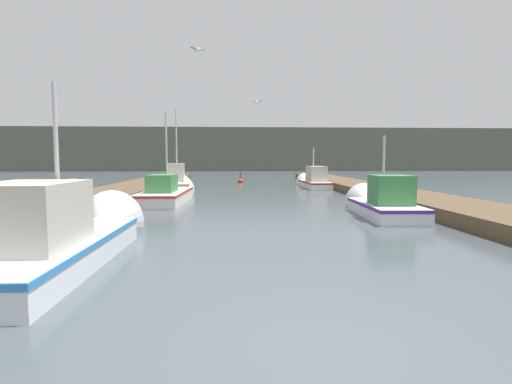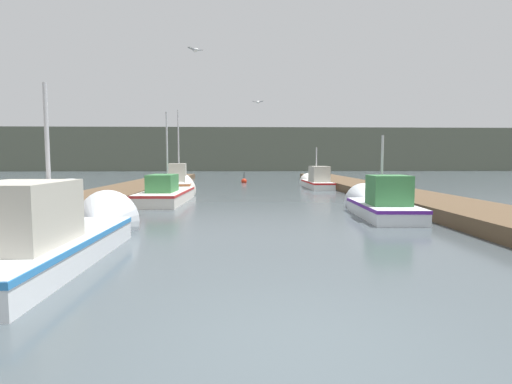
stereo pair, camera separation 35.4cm
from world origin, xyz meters
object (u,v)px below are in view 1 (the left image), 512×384
object	(u,v)px
seagull_lead	(198,50)
fishing_boat_0	(67,235)
mooring_piling_1	(171,178)
channel_buoy	(240,181)
seagull_1	(257,102)
fishing_boat_1	(381,203)
fishing_boat_3	(177,184)
fishing_boat_4	(313,181)
fishing_boat_2	(169,193)
mooring_piling_2	(74,203)

from	to	relation	value
seagull_lead	fishing_boat_0	bearing A→B (deg)	30.31
seagull_lead	mooring_piling_1	bearing A→B (deg)	-117.31
channel_buoy	seagull_1	size ratio (longest dim) A/B	1.69
fishing_boat_1	fishing_boat_3	size ratio (longest dim) A/B	0.87
fishing_boat_0	fishing_boat_4	distance (m)	20.66
fishing_boat_2	mooring_piling_1	distance (m)	8.55
fishing_boat_3	seagull_lead	distance (m)	10.44
fishing_boat_4	channel_buoy	bearing A→B (deg)	130.35
mooring_piling_1	seagull_lead	distance (m)	14.45
fishing_boat_1	fishing_boat_4	bearing A→B (deg)	91.40
seagull_1	fishing_boat_2	bearing A→B (deg)	30.07
seagull_1	channel_buoy	bearing A→B (deg)	-73.60
fishing_boat_2	mooring_piling_1	world-z (taller)	fishing_boat_2
fishing_boat_0	channel_buoy	xyz separation A→B (m)	(3.79, 24.28, -0.33)
fishing_boat_3	seagull_lead	size ratio (longest dim) A/B	10.69
mooring_piling_1	mooring_piling_2	xyz separation A→B (m)	(-0.38, -15.37, 0.04)
channel_buoy	seagull_1	world-z (taller)	seagull_1
fishing_boat_1	fishing_boat_3	world-z (taller)	fishing_boat_3
fishing_boat_0	fishing_boat_3	distance (m)	14.75
seagull_lead	fishing_boat_1	bearing A→B (deg)	136.54
fishing_boat_3	mooring_piling_1	bearing A→B (deg)	97.91
fishing_boat_1	mooring_piling_2	world-z (taller)	fishing_boat_1
fishing_boat_3	seagull_1	world-z (taller)	seagull_1
fishing_boat_4	channel_buoy	size ratio (longest dim) A/B	5.96
fishing_boat_0	seagull_1	world-z (taller)	seagull_1
mooring_piling_1	seagull_lead	bearing A→B (deg)	-77.25
fishing_boat_4	mooring_piling_1	xyz separation A→B (m)	(-9.51, 0.31, 0.19)
fishing_boat_1	fishing_boat_2	size ratio (longest dim) A/B	0.75
fishing_boat_0	mooring_piling_1	xyz separation A→B (m)	(-0.92, 19.10, 0.19)
fishing_boat_4	mooring_piling_1	bearing A→B (deg)	177.28
fishing_boat_1	mooring_piling_1	size ratio (longest dim) A/B	3.61
fishing_boat_1	mooring_piling_1	world-z (taller)	fishing_boat_1
fishing_boat_0	channel_buoy	bearing A→B (deg)	80.99
fishing_boat_3	mooring_piling_1	distance (m)	4.46
channel_buoy	seagull_lead	distance (m)	19.29
fishing_boat_3	channel_buoy	world-z (taller)	fishing_boat_3
fishing_boat_3	mooring_piling_2	distance (m)	11.12
mooring_piling_2	seagull_1	world-z (taller)	seagull_1
fishing_boat_0	fishing_boat_1	bearing A→B (deg)	33.19
fishing_boat_4	channel_buoy	distance (m)	7.31
fishing_boat_1	fishing_boat_4	size ratio (longest dim) A/B	0.82
mooring_piling_2	seagull_lead	world-z (taller)	seagull_lead
fishing_boat_2	fishing_boat_4	xyz separation A→B (m)	(8.33, 8.15, 0.07)
fishing_boat_3	mooring_piling_1	world-z (taller)	fishing_boat_3
fishing_boat_1	mooring_piling_2	size ratio (longest dim) A/B	3.40
fishing_boat_0	fishing_boat_4	xyz separation A→B (m)	(8.60, 18.78, -0.01)
fishing_boat_1	mooring_piling_1	distance (m)	16.46
fishing_boat_2	mooring_piling_2	distance (m)	7.09
fishing_boat_1	fishing_boat_4	xyz separation A→B (m)	(0.27, 13.31, 0.05)
fishing_boat_1	seagull_1	world-z (taller)	seagull_1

